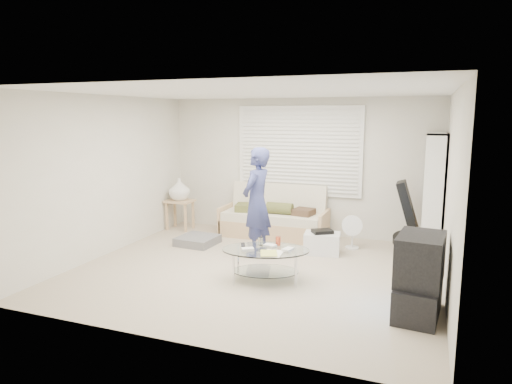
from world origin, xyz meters
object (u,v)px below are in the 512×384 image
at_px(bookshelf, 433,194).
at_px(coffee_table, 266,255).
at_px(tv_unit, 419,277).
at_px(futon_sofa, 274,220).

distance_m(bookshelf, coffee_table, 3.01).
bearing_deg(coffee_table, tv_unit, -12.55).
relative_size(futon_sofa, tv_unit, 2.10).
bearing_deg(tv_unit, bookshelf, 87.18).
xyz_separation_m(tv_unit, coffee_table, (-1.93, 0.43, -0.10)).
relative_size(tv_unit, coffee_table, 0.69).
xyz_separation_m(bookshelf, tv_unit, (-0.13, -2.54, -0.52)).
height_order(futon_sofa, coffee_table, futon_sofa).
bearing_deg(coffee_table, bookshelf, 45.79).
height_order(tv_unit, coffee_table, tv_unit).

